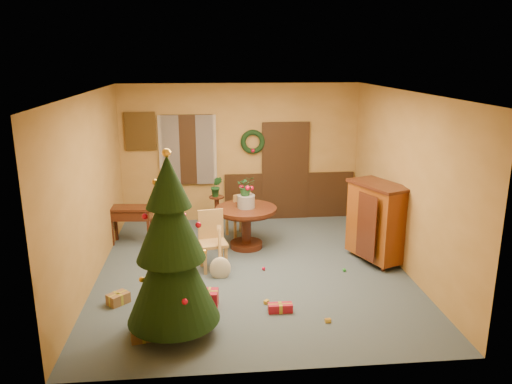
{
  "coord_description": "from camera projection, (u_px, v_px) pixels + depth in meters",
  "views": [
    {
      "loc": [
        -0.68,
        -7.6,
        3.43
      ],
      "look_at": [
        0.1,
        0.4,
        1.23
      ],
      "focal_mm": 35.0,
      "sensor_mm": 36.0,
      "label": 1
    }
  ],
  "objects": [
    {
      "name": "sideboard",
      "position": [
        377.0,
        220.0,
        8.47
      ],
      "size": [
        0.94,
        1.21,
        1.38
      ],
      "color": "#591E0A",
      "rests_on": "floor"
    },
    {
      "name": "plant_stand",
      "position": [
        217.0,
        210.0,
        9.9
      ],
      "size": [
        0.29,
        0.29,
        0.76
      ],
      "color": "black",
      "rests_on": "floor"
    },
    {
      "name": "chair_far",
      "position": [
        240.0,
        213.0,
        9.66
      ],
      "size": [
        0.53,
        0.53,
        0.9
      ],
      "color": "olive",
      "rests_on": "floor"
    },
    {
      "name": "gift_c",
      "position": [
        118.0,
        298.0,
        7.14
      ],
      "size": [
        0.35,
        0.34,
        0.16
      ],
      "color": "brown",
      "rests_on": "floor"
    },
    {
      "name": "room_envelope",
      "position": [
        251.0,
        169.0,
        10.59
      ],
      "size": [
        5.5,
        5.5,
        5.5
      ],
      "color": "#384852",
      "rests_on": "ground"
    },
    {
      "name": "toy_c",
      "position": [
        266.0,
        302.0,
        7.15
      ],
      "size": [
        0.09,
        0.09,
        0.05
      ],
      "primitive_type": "cube",
      "rotation": [
        0.0,
        0.0,
        0.88
      ],
      "color": "gold",
      "rests_on": "floor"
    },
    {
      "name": "stand_plant",
      "position": [
        216.0,
        186.0,
        9.77
      ],
      "size": [
        0.25,
        0.21,
        0.41
      ],
      "primitive_type": "imported",
      "rotation": [
        0.0,
        0.0,
        -0.14
      ],
      "color": "#19471E",
      "rests_on": "plant_stand"
    },
    {
      "name": "writing_desk",
      "position": [
        131.0,
        216.0,
        9.35
      ],
      "size": [
        0.83,
        0.47,
        0.71
      ],
      "color": "black",
      "rests_on": "floor"
    },
    {
      "name": "toy_b",
      "position": [
        344.0,
        270.0,
        8.2
      ],
      "size": [
        0.06,
        0.06,
        0.06
      ],
      "primitive_type": "sphere",
      "color": "green",
      "rests_on": "floor"
    },
    {
      "name": "centerpiece_plant",
      "position": [
        246.0,
        186.0,
        8.95
      ],
      "size": [
        0.32,
        0.28,
        0.36
      ],
      "primitive_type": "imported",
      "color": "#1E4C23",
      "rests_on": "urn"
    },
    {
      "name": "gift_d",
      "position": [
        280.0,
        308.0,
        6.91
      ],
      "size": [
        0.34,
        0.14,
        0.12
      ],
      "color": "maroon",
      "rests_on": "floor"
    },
    {
      "name": "guitar",
      "position": [
        220.0,
        255.0,
        7.88
      ],
      "size": [
        0.44,
        0.57,
        0.78
      ],
      "primitive_type": null,
      "rotation": [
        -0.49,
        0.0,
        0.21
      ],
      "color": "beige",
      "rests_on": "floor"
    },
    {
      "name": "gift_a",
      "position": [
        143.0,
        333.0,
        6.24
      ],
      "size": [
        0.34,
        0.28,
        0.16
      ],
      "color": "brown",
      "rests_on": "floor"
    },
    {
      "name": "chair_near",
      "position": [
        212.0,
        238.0,
        8.25
      ],
      "size": [
        0.5,
        0.5,
        0.98
      ],
      "color": "olive",
      "rests_on": "floor"
    },
    {
      "name": "dining_table",
      "position": [
        246.0,
        220.0,
        9.12
      ],
      "size": [
        1.12,
        1.12,
        0.77
      ],
      "color": "black",
      "rests_on": "floor"
    },
    {
      "name": "urn",
      "position": [
        246.0,
        201.0,
        9.03
      ],
      "size": [
        0.32,
        0.32,
        0.23
      ],
      "primitive_type": "cylinder",
      "color": "slate",
      "rests_on": "dining_table"
    },
    {
      "name": "toy_d",
      "position": [
        264.0,
        269.0,
        8.25
      ],
      "size": [
        0.06,
        0.06,
        0.06
      ],
      "primitive_type": "sphere",
      "color": "red",
      "rests_on": "floor"
    },
    {
      "name": "toy_a",
      "position": [
        272.0,
        304.0,
        7.07
      ],
      "size": [
        0.09,
        0.09,
        0.05
      ],
      "primitive_type": "cube",
      "rotation": [
        0.0,
        0.0,
        0.6
      ],
      "color": "#2648A5",
      "rests_on": "floor"
    },
    {
      "name": "gift_b",
      "position": [
        209.0,
        299.0,
        7.03
      ],
      "size": [
        0.27,
        0.27,
        0.25
      ],
      "color": "maroon",
      "rests_on": "floor"
    },
    {
      "name": "christmas_tree",
      "position": [
        171.0,
        250.0,
        6.09
      ],
      "size": [
        1.16,
        1.16,
        2.4
      ],
      "color": "#382111",
      "rests_on": "floor"
    },
    {
      "name": "toy_e",
      "position": [
        328.0,
        321.0,
        6.64
      ],
      "size": [
        0.08,
        0.06,
        0.05
      ],
      "primitive_type": "cube",
      "rotation": [
        0.0,
        0.0,
        0.1
      ],
      "color": "yellow",
      "rests_on": "floor"
    }
  ]
}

